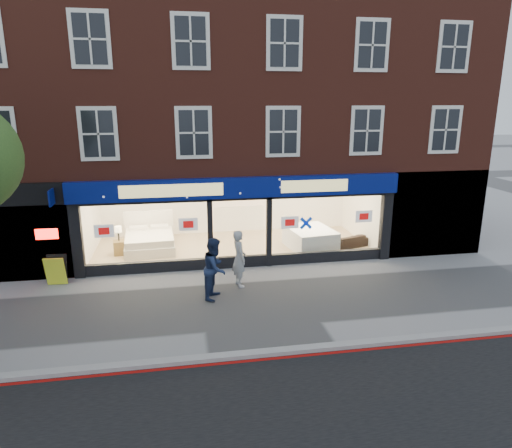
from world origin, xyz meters
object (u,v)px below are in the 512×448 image
object	(u,v)px
sofa	(348,241)
display_bed	(150,240)
mattress_stack	(310,238)
pedestrian_grey	(239,258)
pedestrian_blue	(215,268)
a_board	(56,270)

from	to	relation	value
sofa	display_bed	bearing A→B (deg)	-26.60
display_bed	mattress_stack	distance (m)	6.38
pedestrian_grey	sofa	bearing A→B (deg)	-69.07
display_bed	pedestrian_blue	world-z (taller)	pedestrian_blue
display_bed	pedestrian_grey	world-z (taller)	pedestrian_grey
display_bed	pedestrian_blue	xyz separation A→B (m)	(2.19, -4.80, 0.48)
display_bed	mattress_stack	world-z (taller)	display_bed
display_bed	sofa	distance (m)	7.96
pedestrian_grey	a_board	bearing A→B (deg)	68.76
mattress_stack	pedestrian_blue	world-z (taller)	pedestrian_blue
sofa	a_board	bearing A→B (deg)	-9.20
display_bed	pedestrian_blue	bearing A→B (deg)	-68.71
sofa	pedestrian_blue	distance (m)	6.85
mattress_stack	a_board	distance (m)	9.34
mattress_stack	sofa	world-z (taller)	mattress_stack
mattress_stack	sofa	bearing A→B (deg)	-3.09
mattress_stack	display_bed	bearing A→B (deg)	171.26
mattress_stack	pedestrian_grey	xyz separation A→B (m)	(-3.28, -3.05, 0.43)
display_bed	mattress_stack	bearing A→B (deg)	-11.91
display_bed	pedestrian_blue	distance (m)	5.30
sofa	pedestrian_blue	bearing A→B (deg)	14.32
display_bed	a_board	bearing A→B (deg)	-137.40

